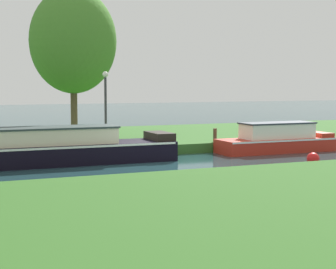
{
  "coord_description": "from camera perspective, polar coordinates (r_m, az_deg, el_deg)",
  "views": [
    {
      "loc": [
        -7.37,
        -18.18,
        2.81
      ],
      "look_at": [
        0.85,
        1.2,
        0.9
      ],
      "focal_mm": 59.57,
      "sensor_mm": 36.0,
      "label": 1
    }
  ],
  "objects": [
    {
      "name": "lamp_post",
      "position": [
        22.78,
        -6.41,
        3.71
      ],
      "size": [
        0.24,
        0.24,
        2.92
      ],
      "color": "#333338",
      "rests_on": "riverbank_far"
    },
    {
      "name": "mooring_post_near",
      "position": [
        23.33,
        4.83,
        -0.07
      ],
      "size": [
        0.15,
        0.15,
        0.56
      ],
      "primitive_type": "cylinder",
      "color": "#4E3426",
      "rests_on": "riverbank_far"
    },
    {
      "name": "red_narrowboat",
      "position": [
        23.52,
        11.1,
        -0.53
      ],
      "size": [
        5.05,
        1.52,
        1.23
      ],
      "color": "red",
      "rests_on": "ground_plane"
    },
    {
      "name": "channel_buoy",
      "position": [
        20.0,
        14.62,
        -2.42
      ],
      "size": [
        0.44,
        0.44,
        0.44
      ],
      "primitive_type": "sphere",
      "color": "red",
      "rests_on": "ground_plane"
    },
    {
      "name": "mooring_post_far",
      "position": [
        21.34,
        -8.23,
        -0.37
      ],
      "size": [
        0.18,
        0.18,
        0.73
      ],
      "primitive_type": "cylinder",
      "color": "#4F3726",
      "rests_on": "riverbank_far"
    },
    {
      "name": "ground_plane",
      "position": [
        19.81,
        -0.9,
        -2.97
      ],
      "size": [
        120.0,
        120.0,
        0.0
      ],
      "primitive_type": "plane",
      "color": "#204045"
    },
    {
      "name": "willow_tree_left",
      "position": [
        26.24,
        -9.68,
        9.4
      ],
      "size": [
        3.99,
        3.75,
        6.79
      ],
      "color": "brown",
      "rests_on": "riverbank_far"
    },
    {
      "name": "black_barge",
      "position": [
        19.78,
        -13.24,
        -1.37
      ],
      "size": [
        9.73,
        1.83,
        1.94
      ],
      "color": "black",
      "rests_on": "ground_plane"
    },
    {
      "name": "riverbank_far",
      "position": [
        26.36,
        -6.63,
        -0.53
      ],
      "size": [
        72.0,
        10.0,
        0.4
      ],
      "primitive_type": "cube",
      "color": "#336326",
      "rests_on": "ground_plane"
    },
    {
      "name": "riverbank_near",
      "position": [
        12.06,
        15.54,
        -7.51
      ],
      "size": [
        72.0,
        10.0,
        0.4
      ],
      "primitive_type": "cube",
      "color": "#2C5A1E",
      "rests_on": "ground_plane"
    }
  ]
}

